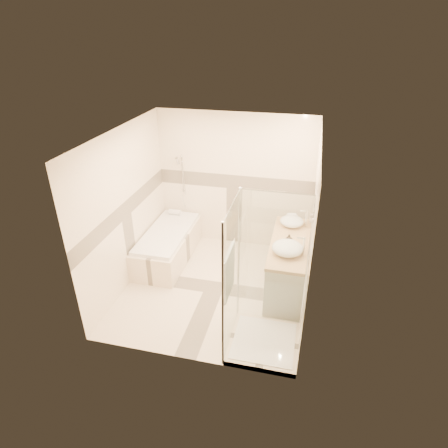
% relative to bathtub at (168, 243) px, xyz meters
% --- Properties ---
extents(room, '(2.82, 3.02, 2.52)m').
position_rel_bathtub_xyz_m(room, '(1.08, -0.64, 0.95)').
color(room, beige).
rests_on(room, ground).
extents(bathtub, '(0.75, 1.70, 0.56)m').
position_rel_bathtub_xyz_m(bathtub, '(0.00, 0.00, 0.00)').
color(bathtub, beige).
rests_on(bathtub, ground).
extents(vanity, '(0.58, 1.62, 0.85)m').
position_rel_bathtub_xyz_m(vanity, '(2.15, -0.35, 0.12)').
color(vanity, white).
rests_on(vanity, ground).
extents(shower_enclosure, '(0.96, 0.93, 2.04)m').
position_rel_bathtub_xyz_m(shower_enclosure, '(1.86, -1.62, 0.20)').
color(shower_enclosure, beige).
rests_on(shower_enclosure, ground).
extents(vessel_sink_near, '(0.38, 0.38, 0.15)m').
position_rel_bathtub_xyz_m(vessel_sink_near, '(2.13, 0.17, 0.62)').
color(vessel_sink_near, white).
rests_on(vessel_sink_near, vanity).
extents(vessel_sink_far, '(0.45, 0.45, 0.18)m').
position_rel_bathtub_xyz_m(vessel_sink_far, '(2.13, -0.70, 0.63)').
color(vessel_sink_far, white).
rests_on(vessel_sink_far, vanity).
extents(faucet_near, '(0.12, 0.03, 0.30)m').
position_rel_bathtub_xyz_m(faucet_near, '(2.35, 0.17, 0.72)').
color(faucet_near, silver).
rests_on(faucet_near, vanity).
extents(faucet_far, '(0.12, 0.03, 0.29)m').
position_rel_bathtub_xyz_m(faucet_far, '(2.35, -0.70, 0.71)').
color(faucet_far, silver).
rests_on(faucet_far, vanity).
extents(amenity_bottle_a, '(0.09, 0.09, 0.17)m').
position_rel_bathtub_xyz_m(amenity_bottle_a, '(2.13, -0.50, 0.63)').
color(amenity_bottle_a, black).
rests_on(amenity_bottle_a, vanity).
extents(amenity_bottle_b, '(0.13, 0.13, 0.15)m').
position_rel_bathtub_xyz_m(amenity_bottle_b, '(2.13, -0.40, 0.62)').
color(amenity_bottle_b, black).
rests_on(amenity_bottle_b, vanity).
extents(folded_towels, '(0.21, 0.29, 0.08)m').
position_rel_bathtub_xyz_m(folded_towels, '(2.13, 0.33, 0.59)').
color(folded_towels, white).
rests_on(folded_towels, vanity).
extents(rolled_towel, '(0.23, 0.10, 0.10)m').
position_rel_bathtub_xyz_m(rolled_towel, '(-0.09, 0.65, 0.30)').
color(rolled_towel, white).
rests_on(rolled_towel, bathtub).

